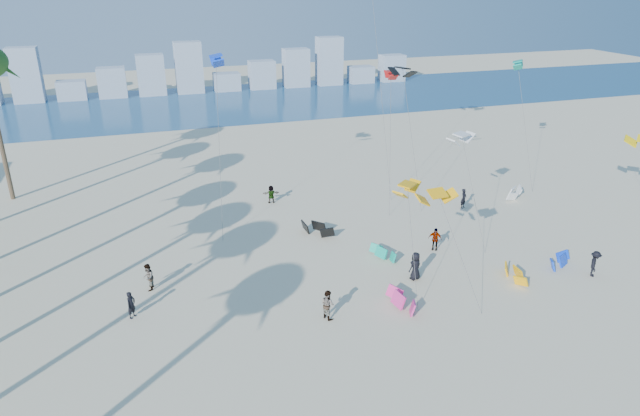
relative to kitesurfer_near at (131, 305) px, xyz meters
name	(u,v)px	position (x,y,z in m)	size (l,w,h in m)	color
ocean	(189,105)	(9.32, 58.25, -0.83)	(220.00, 220.00, 0.00)	navy
kitesurfer_near	(131,305)	(0.00, 0.00, 0.00)	(0.61, 0.40, 1.68)	black
kitesurfer_mid	(328,304)	(10.89, -3.58, 0.07)	(0.88, 0.69, 1.81)	gray
kitesurfers_far	(386,241)	(17.60, 3.10, 0.05)	(29.34, 20.45, 1.93)	black
grounded_kites	(441,246)	(21.49, 2.01, -0.40)	(21.83, 16.51, 0.94)	#E8338E
flying_kites	(419,80)	(22.40, 8.86, 10.39)	(33.72, 23.72, 18.67)	#FFAE0D
distant_skyline	(174,75)	(8.13, 68.25, 2.25)	(85.00, 3.00, 8.40)	#9EADBF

